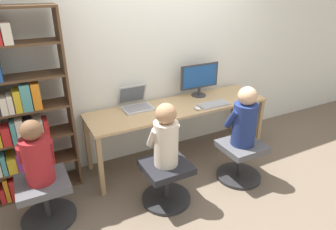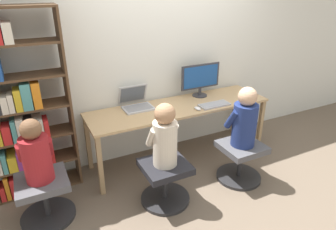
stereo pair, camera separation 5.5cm
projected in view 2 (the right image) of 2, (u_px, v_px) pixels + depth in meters
name	position (u px, v px, depth m)	size (l,w,h in m)	color
ground_plane	(191.00, 169.00, 3.72)	(14.00, 14.00, 0.00)	brown
wall_back	(166.00, 54.00, 3.75)	(10.00, 0.05, 2.60)	silver
desk	(180.00, 111.00, 3.70)	(2.28, 0.63, 0.74)	tan
desktop_monitor	(200.00, 79.00, 3.89)	(0.56, 0.19, 0.43)	#333338
laptop	(136.00, 103.00, 3.60)	(0.35, 0.35, 0.26)	#B7B7BC
keyboard	(214.00, 105.00, 3.66)	(0.39, 0.16, 0.03)	#B2B2B7
computer_mouse_by_keyboard	(198.00, 108.00, 3.55)	(0.06, 0.11, 0.03)	silver
office_chair_left	(240.00, 159.00, 3.45)	(0.52, 0.52, 0.45)	#262628
office_chair_right	(165.00, 180.00, 3.10)	(0.52, 0.52, 0.45)	#262628
person_at_monitor	(245.00, 119.00, 3.25)	(0.32, 0.30, 0.68)	navy
person_at_laptop	(165.00, 137.00, 2.90)	(0.30, 0.28, 0.65)	beige
bookshelf	(15.00, 113.00, 2.96)	(0.87, 0.29, 1.95)	#513823
office_chair_side	(45.00, 196.00, 2.86)	(0.52, 0.52, 0.45)	#262628
person_near_shelf	(36.00, 153.00, 2.67)	(0.31, 0.28, 0.61)	maroon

